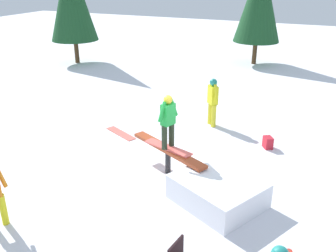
{
  "coord_description": "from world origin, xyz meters",
  "views": [
    {
      "loc": [
        -3.37,
        7.64,
        4.82
      ],
      "look_at": [
        0.0,
        0.0,
        1.29
      ],
      "focal_mm": 40.0,
      "sensor_mm": 36.0,
      "label": 1
    }
  ],
  "objects_px": {
    "rail_feature": "(168,152)",
    "main_rider_on_rail": "(168,123)",
    "bystander_yellow": "(213,100)",
    "loose_snowboard_coral": "(121,133)",
    "backpack_on_snow": "(268,142)"
  },
  "relations": [
    {
      "from": "rail_feature",
      "to": "main_rider_on_rail",
      "type": "xyz_separation_m",
      "value": [
        0.0,
        0.0,
        0.79
      ]
    },
    {
      "from": "bystander_yellow",
      "to": "rail_feature",
      "type": "bearing_deg",
      "value": 138.44
    },
    {
      "from": "rail_feature",
      "to": "loose_snowboard_coral",
      "type": "relative_size",
      "value": 1.87
    },
    {
      "from": "main_rider_on_rail",
      "to": "loose_snowboard_coral",
      "type": "height_order",
      "value": "main_rider_on_rail"
    },
    {
      "from": "main_rider_on_rail",
      "to": "backpack_on_snow",
      "type": "height_order",
      "value": "main_rider_on_rail"
    },
    {
      "from": "main_rider_on_rail",
      "to": "backpack_on_snow",
      "type": "bearing_deg",
      "value": -112.37
    },
    {
      "from": "loose_snowboard_coral",
      "to": "backpack_on_snow",
      "type": "bearing_deg",
      "value": 36.81
    },
    {
      "from": "rail_feature",
      "to": "main_rider_on_rail",
      "type": "bearing_deg",
      "value": 0.0
    },
    {
      "from": "rail_feature",
      "to": "backpack_on_snow",
      "type": "distance_m",
      "value": 3.26
    },
    {
      "from": "rail_feature",
      "to": "loose_snowboard_coral",
      "type": "bearing_deg",
      "value": -8.08
    },
    {
      "from": "loose_snowboard_coral",
      "to": "main_rider_on_rail",
      "type": "bearing_deg",
      "value": -8.8
    },
    {
      "from": "bystander_yellow",
      "to": "loose_snowboard_coral",
      "type": "bearing_deg",
      "value": 86.79
    },
    {
      "from": "loose_snowboard_coral",
      "to": "backpack_on_snow",
      "type": "relative_size",
      "value": 3.74
    },
    {
      "from": "main_rider_on_rail",
      "to": "backpack_on_snow",
      "type": "relative_size",
      "value": 4.11
    },
    {
      "from": "rail_feature",
      "to": "main_rider_on_rail",
      "type": "distance_m",
      "value": 0.79
    }
  ]
}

